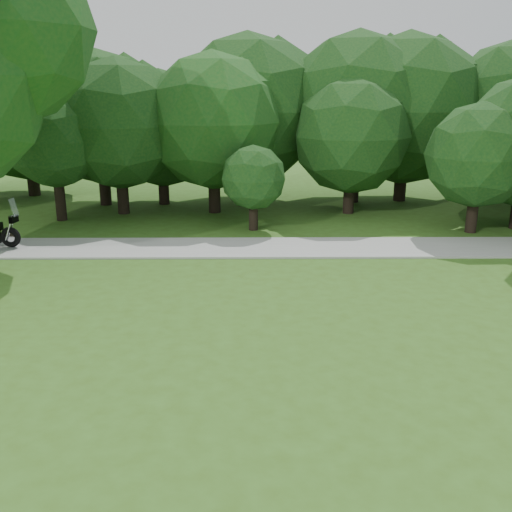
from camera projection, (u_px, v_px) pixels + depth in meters
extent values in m
plane|color=#385C1A|center=(374.00, 376.00, 9.74)|extent=(100.00, 100.00, 0.00)
cube|color=#989893|center=(320.00, 247.00, 17.39)|extent=(60.00, 2.20, 0.06)
cylinder|color=black|center=(349.00, 194.00, 22.02)|extent=(0.42, 0.42, 1.53)
sphere|color=#113A15|center=(352.00, 136.00, 21.39)|extent=(4.41, 4.41, 4.41)
cylinder|color=black|center=(164.00, 186.00, 23.74)|extent=(0.44, 0.44, 1.55)
sphere|color=#113A15|center=(161.00, 129.00, 23.08)|extent=(4.72, 4.72, 4.72)
cylinder|color=black|center=(123.00, 190.00, 21.93)|extent=(0.44, 0.44, 1.80)
sphere|color=#113A15|center=(118.00, 124.00, 21.22)|extent=(4.88, 4.88, 4.88)
cylinder|color=black|center=(503.00, 179.00, 24.51)|extent=(0.50, 0.50, 1.80)
sphere|color=#113A15|center=(512.00, 112.00, 23.70)|extent=(5.90, 5.90, 5.90)
cylinder|color=black|center=(33.00, 175.00, 25.60)|extent=(0.52, 0.52, 1.80)
sphere|color=#113A15|center=(25.00, 106.00, 24.74)|extent=(6.48, 6.48, 6.48)
cylinder|color=black|center=(105.00, 183.00, 23.56)|extent=(0.47, 0.47, 1.80)
sphere|color=#113A15|center=(100.00, 118.00, 22.81)|extent=(5.32, 5.32, 5.32)
cylinder|color=black|center=(472.00, 211.00, 19.12)|extent=(0.37, 0.37, 1.45)
sphere|color=#113A15|center=(479.00, 156.00, 18.59)|extent=(3.47, 3.47, 3.47)
cylinder|color=black|center=(253.00, 214.00, 19.49)|extent=(0.31, 0.31, 1.08)
sphere|color=#113A15|center=(253.00, 178.00, 19.13)|extent=(2.21, 2.21, 2.21)
cylinder|color=black|center=(248.00, 180.00, 24.27)|extent=(0.51, 0.51, 1.80)
sphere|color=#113A15|center=(248.00, 110.00, 23.44)|extent=(6.18, 6.18, 6.18)
cylinder|color=black|center=(214.00, 190.00, 22.12)|extent=(0.46, 0.46, 1.80)
sphere|color=#164F1A|center=(213.00, 122.00, 21.38)|extent=(5.16, 5.16, 5.16)
cylinder|color=black|center=(401.00, 180.00, 24.41)|extent=(0.51, 0.51, 1.80)
sphere|color=#113A15|center=(406.00, 109.00, 23.57)|extent=(6.24, 6.24, 6.24)
cylinder|color=black|center=(353.00, 181.00, 24.14)|extent=(0.51, 0.51, 1.80)
sphere|color=#113A15|center=(357.00, 109.00, 23.29)|extent=(6.27, 6.27, 6.27)
cylinder|color=black|center=(60.00, 196.00, 20.81)|extent=(0.37, 0.37, 1.80)
sphere|color=#113A15|center=(54.00, 140.00, 20.23)|extent=(3.47, 3.47, 3.47)
torus|color=black|center=(11.00, 237.00, 17.22)|extent=(0.65, 0.26, 0.63)
cylinder|color=silver|center=(10.00, 227.00, 17.13)|extent=(0.36, 0.09, 0.81)
cylinder|color=silver|center=(14.00, 214.00, 17.00)|extent=(0.11, 0.58, 0.03)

